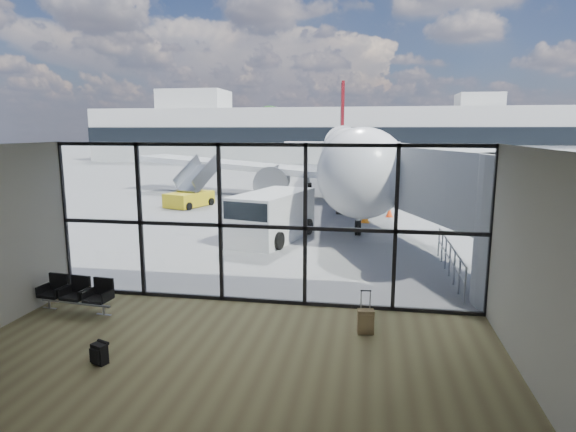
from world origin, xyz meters
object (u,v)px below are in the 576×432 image
(suitcase, at_px, (366,321))
(service_van, at_px, (271,216))
(airliner, at_px, (347,154))
(belt_loader, at_px, (191,192))
(seating_row, at_px, (78,292))
(mobile_stairs, at_px, (190,197))
(backpack, at_px, (99,354))

(suitcase, height_order, service_van, service_van)
(airliner, height_order, belt_loader, airliner)
(seating_row, bearing_deg, suitcase, 3.92)
(airliner, bearing_deg, suitcase, -91.02)
(mobile_stairs, bearing_deg, belt_loader, 128.86)
(mobile_stairs, bearing_deg, backpack, -54.83)
(seating_row, relative_size, belt_loader, 0.54)
(backpack, relative_size, mobile_stairs, 0.12)
(suitcase, height_order, mobile_stairs, mobile_stairs)
(belt_loader, height_order, mobile_stairs, mobile_stairs)
(seating_row, distance_m, airliner, 26.25)
(seating_row, relative_size, airliner, 0.06)
(seating_row, height_order, mobile_stairs, mobile_stairs)
(mobile_stairs, bearing_deg, seating_row, -59.28)
(service_van, bearing_deg, airliner, 96.06)
(backpack, relative_size, service_van, 0.09)
(airliner, height_order, service_van, airliner)
(suitcase, xyz_separation_m, mobile_stairs, (-11.33, 17.92, 0.29))
(suitcase, bearing_deg, belt_loader, 113.20)
(suitcase, height_order, airliner, airliner)
(mobile_stairs, bearing_deg, suitcase, -38.59)
(seating_row, relative_size, suitcase, 2.00)
(mobile_stairs, bearing_deg, service_van, -31.12)
(airliner, relative_size, belt_loader, 9.82)
(airliner, bearing_deg, belt_loader, -159.64)
(seating_row, relative_size, backpack, 4.34)
(seating_row, distance_m, service_van, 9.83)
(airliner, height_order, mobile_stairs, airliner)
(suitcase, distance_m, mobile_stairs, 21.20)
(backpack, xyz_separation_m, suitcase, (5.46, 2.47, 0.08))
(backpack, distance_m, airliner, 28.54)
(suitcase, xyz_separation_m, belt_loader, (-12.33, 20.70, 0.25))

